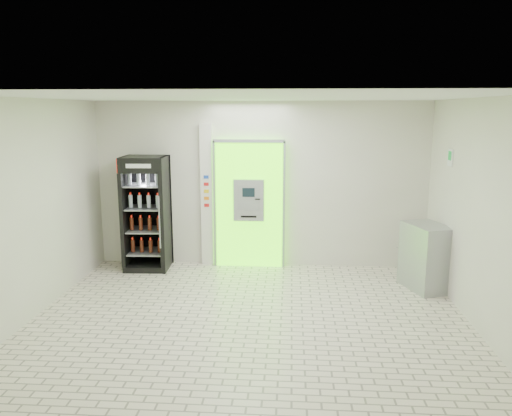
# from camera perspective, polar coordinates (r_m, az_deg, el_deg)

# --- Properties ---
(ground) EXTENTS (6.00, 6.00, 0.00)m
(ground) POSITION_cam_1_polar(r_m,az_deg,el_deg) (7.07, -0.77, -12.55)
(ground) COLOR beige
(ground) RESTS_ON ground
(room_shell) EXTENTS (6.00, 6.00, 6.00)m
(room_shell) POSITION_cam_1_polar(r_m,az_deg,el_deg) (6.55, -0.82, 2.38)
(room_shell) COLOR silver
(room_shell) RESTS_ON ground
(atm_assembly) EXTENTS (1.30, 0.24, 2.33)m
(atm_assembly) POSITION_cam_1_polar(r_m,az_deg,el_deg) (9.05, -0.77, 0.52)
(atm_assembly) COLOR #55FE0A
(atm_assembly) RESTS_ON ground
(pillar) EXTENTS (0.22, 0.11, 2.60)m
(pillar) POSITION_cam_1_polar(r_m,az_deg,el_deg) (9.16, -5.62, 1.42)
(pillar) COLOR silver
(pillar) RESTS_ON ground
(beverage_cooler) EXTENTS (0.80, 0.74, 2.04)m
(beverage_cooler) POSITION_cam_1_polar(r_m,az_deg,el_deg) (9.17, -12.38, -0.81)
(beverage_cooler) COLOR black
(beverage_cooler) RESTS_ON ground
(steel_cabinet) EXTENTS (0.78, 0.92, 1.06)m
(steel_cabinet) POSITION_cam_1_polar(r_m,az_deg,el_deg) (8.46, 18.87, -5.31)
(steel_cabinet) COLOR #9A9CA1
(steel_cabinet) RESTS_ON ground
(exit_sign) EXTENTS (0.02, 0.22, 0.26)m
(exit_sign) POSITION_cam_1_polar(r_m,az_deg,el_deg) (8.25, 21.32, 5.40)
(exit_sign) COLOR white
(exit_sign) RESTS_ON room_shell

